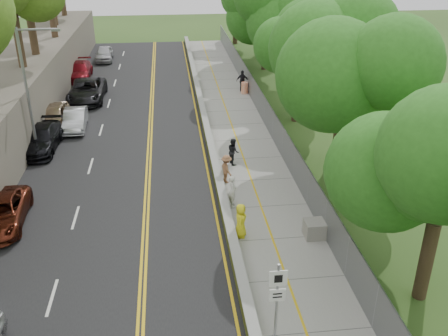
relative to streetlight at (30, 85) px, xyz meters
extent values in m
plane|color=#33511E|center=(10.46, -14.00, -4.64)|extent=(140.00, 140.00, 0.00)
cube|color=black|center=(5.06, 1.00, -4.62)|extent=(11.20, 66.00, 0.04)
cube|color=gray|center=(13.01, 1.00, -4.61)|extent=(4.20, 66.00, 0.05)
cube|color=#A8BF2D|center=(10.71, 1.00, -4.34)|extent=(0.42, 66.00, 0.60)
cube|color=slate|center=(15.11, 1.00, -3.64)|extent=(0.04, 66.00, 2.00)
cylinder|color=gray|center=(-0.24, 0.00, -0.64)|extent=(0.18, 0.18, 8.00)
cylinder|color=gray|center=(0.87, 0.00, 3.21)|extent=(2.30, 0.13, 0.13)
cube|color=gray|center=(1.95, 0.00, 3.16)|extent=(0.50, 0.22, 0.14)
cylinder|color=gray|center=(11.51, -17.00, -3.04)|extent=(0.09, 0.09, 3.10)
cube|color=white|center=(11.51, -17.03, -2.04)|extent=(0.62, 0.04, 0.62)
cube|color=white|center=(11.51, -17.03, -2.74)|extent=(0.56, 0.04, 0.50)
cylinder|color=#FF4C0D|center=(14.76, 11.40, -4.10)|extent=(0.60, 0.60, 0.98)
cube|color=slate|center=(14.76, -11.00, -4.19)|extent=(1.21, 0.90, 0.80)
imported|color=#501C0F|center=(-0.14, -8.30, -3.92)|extent=(2.53, 5.03, 1.37)
imported|color=black|center=(-0.14, 0.89, -3.85)|extent=(2.29, 5.26, 1.51)
imported|color=tan|center=(-0.14, 5.29, -3.83)|extent=(1.87, 4.53, 1.54)
imported|color=silver|center=(1.46, 4.50, -3.91)|extent=(1.69, 4.28, 1.39)
imported|color=black|center=(1.46, 11.06, -3.76)|extent=(2.80, 6.05, 1.68)
imported|color=maroon|center=(-0.14, 17.75, -3.82)|extent=(2.34, 5.42, 1.56)
imported|color=#B3B2B7|center=(1.46, 24.83, -3.84)|extent=(1.92, 4.49, 1.51)
imported|color=yellow|center=(11.21, -10.60, -3.74)|extent=(0.73, 0.94, 1.69)
imported|color=silver|center=(11.21, -7.71, -3.74)|extent=(0.45, 0.65, 1.69)
imported|color=black|center=(11.91, -2.65, -3.78)|extent=(0.76, 0.90, 1.63)
imported|color=#976341|center=(11.21, -5.05, -3.77)|extent=(0.92, 1.20, 1.65)
imported|color=black|center=(14.66, 12.04, -3.66)|extent=(1.17, 0.75, 1.85)
camera|label=1|loc=(8.21, -30.02, 8.47)|focal=40.00mm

